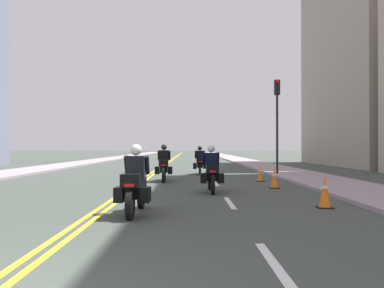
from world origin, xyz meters
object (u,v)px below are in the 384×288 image
at_px(motorcycle_2, 164,166).
at_px(traffic_cone_1, 274,178).
at_px(motorcycle_0, 135,186).
at_px(motorcycle_3, 200,163).
at_px(motorcycle_1, 211,173).
at_px(traffic_light_near, 277,110).
at_px(traffic_cone_2, 260,173).
at_px(traffic_cone_0, 325,192).

height_order(motorcycle_2, traffic_cone_1, motorcycle_2).
distance_m(motorcycle_0, motorcycle_2, 9.07).
xyz_separation_m(motorcycle_0, motorcycle_3, (1.81, 13.69, 0.01)).
relative_size(motorcycle_1, motorcycle_2, 0.95).
xyz_separation_m(motorcycle_2, traffic_light_near, (5.86, 3.78, 2.86)).
distance_m(motorcycle_1, traffic_light_near, 9.61).
relative_size(motorcycle_3, traffic_cone_2, 3.13).
bearing_deg(motorcycle_1, motorcycle_0, -113.84).
height_order(motorcycle_1, motorcycle_3, motorcycle_1).
height_order(traffic_cone_2, traffic_light_near, traffic_light_near).
bearing_deg(traffic_cone_0, traffic_cone_2, 91.48).
bearing_deg(traffic_light_near, traffic_cone_1, -102.84).
xyz_separation_m(motorcycle_1, traffic_light_near, (3.98, 8.26, 2.87)).
relative_size(traffic_cone_1, traffic_light_near, 0.15).
xyz_separation_m(motorcycle_0, traffic_cone_0, (4.60, 0.96, -0.24)).
distance_m(motorcycle_3, traffic_cone_0, 13.03).
height_order(traffic_cone_0, traffic_light_near, traffic_light_near).
bearing_deg(motorcycle_3, traffic_cone_1, -71.05).
distance_m(motorcycle_3, traffic_cone_1, 8.16).
height_order(motorcycle_2, traffic_cone_2, motorcycle_2).
bearing_deg(motorcycle_0, motorcycle_3, 83.95).
xyz_separation_m(traffic_cone_0, traffic_cone_1, (-0.23, 4.99, -0.03)).
xyz_separation_m(traffic_cone_0, traffic_light_near, (1.34, 11.89, 3.12)).
height_order(motorcycle_3, traffic_light_near, traffic_light_near).
relative_size(motorcycle_2, traffic_light_near, 0.44).
bearing_deg(motorcycle_2, traffic_light_near, 30.92).
bearing_deg(traffic_light_near, traffic_cone_0, -96.45).
bearing_deg(motorcycle_3, motorcycle_0, -96.88).
height_order(motorcycle_3, traffic_cone_0, motorcycle_3).
height_order(traffic_cone_1, traffic_light_near, traffic_light_near).
distance_m(motorcycle_2, traffic_cone_2, 4.31).
bearing_deg(traffic_light_near, motorcycle_1, -115.74).
xyz_separation_m(motorcycle_0, motorcycle_2, (0.09, 9.07, 0.02)).
height_order(motorcycle_0, motorcycle_2, motorcycle_2).
distance_m(motorcycle_3, traffic_cone_2, 5.29).
xyz_separation_m(motorcycle_2, motorcycle_3, (1.72, 4.62, -0.01)).
relative_size(traffic_cone_2, traffic_light_near, 0.14).
bearing_deg(traffic_cone_2, traffic_light_near, 67.60).
relative_size(motorcycle_0, motorcycle_2, 1.00).
relative_size(motorcycle_2, motorcycle_3, 1.02).
height_order(motorcycle_0, traffic_cone_2, motorcycle_0).
bearing_deg(traffic_cone_0, motorcycle_0, -168.16).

